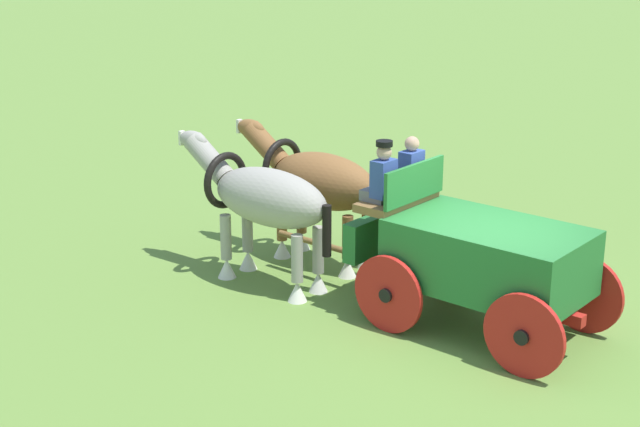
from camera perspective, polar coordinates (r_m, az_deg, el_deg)
ground_plane at (r=13.55m, az=10.04°, el=-7.10°), size 220.00×220.00×0.00m
show_wagon at (r=13.21m, az=9.61°, el=-2.52°), size 5.60×2.70×2.60m
draft_horse_near at (r=14.62m, az=-3.48°, el=0.87°), size 3.16×1.49×2.27m
draft_horse_off at (r=15.54m, az=-0.17°, el=1.89°), size 3.04×1.48×2.26m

